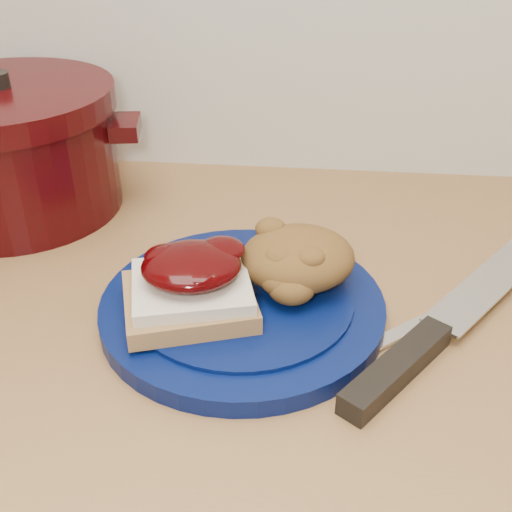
# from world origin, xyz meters

# --- Properties ---
(plate) EXTENTS (0.30, 0.30, 0.02)m
(plate) POSITION_xyz_m (0.04, 1.48, 0.91)
(plate) COLOR #040F3D
(plate) RESTS_ON wood_countertop
(sandwich) EXTENTS (0.13, 0.12, 0.05)m
(sandwich) POSITION_xyz_m (0.00, 1.46, 0.94)
(sandwich) COLOR olive
(sandwich) RESTS_ON plate
(stuffing_mound) EXTENTS (0.12, 0.11, 0.05)m
(stuffing_mound) POSITION_xyz_m (0.09, 1.50, 0.95)
(stuffing_mound) COLOR brown
(stuffing_mound) RESTS_ON plate
(chef_knife) EXTENTS (0.23, 0.29, 0.02)m
(chef_knife) POSITION_xyz_m (0.20, 1.45, 0.91)
(chef_knife) COLOR black
(chef_knife) RESTS_ON wood_countertop
(butter_knife) EXTENTS (0.14, 0.12, 0.00)m
(butter_knife) POSITION_xyz_m (0.17, 1.46, 0.90)
(butter_knife) COLOR silver
(butter_knife) RESTS_ON wood_countertop
(dutch_oven) EXTENTS (0.29, 0.28, 0.16)m
(dutch_oven) POSITION_xyz_m (-0.24, 1.66, 0.97)
(dutch_oven) COLOR black
(dutch_oven) RESTS_ON wood_countertop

